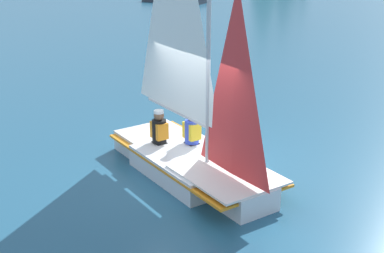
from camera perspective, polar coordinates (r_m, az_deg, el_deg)
The scene contains 4 objects.
ground_plane at distance 10.93m, azimuth -0.00°, elevation -5.13°, with size 260.00×260.00×0.00m, color #235675.
sailboat_main at distance 10.64m, azimuth -0.13°, elevation -1.01°, with size 3.33×4.43×6.11m.
sailor_helm at distance 11.24m, azimuth -0.02°, elevation -0.90°, with size 0.40×0.42×1.16m.
sailor_crew at distance 11.29m, azimuth -3.51°, elevation -0.85°, with size 0.40×0.42×1.16m.
Camera 1 is at (-8.63, -4.82, 4.68)m, focal length 50.00 mm.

